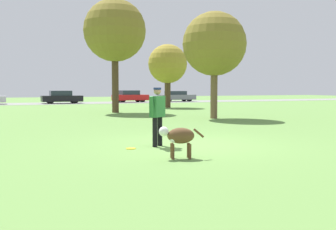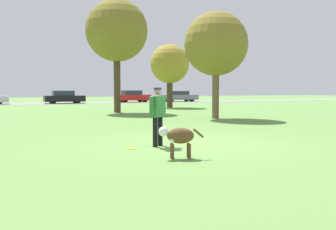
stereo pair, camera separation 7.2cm
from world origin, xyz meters
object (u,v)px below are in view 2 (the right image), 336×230
at_px(dog, 178,137).
at_px(parked_car_black, 64,97).
at_px(tree_far_right, 170,64).
at_px(person, 158,111).
at_px(tree_near_right, 216,44).
at_px(tree_mid_center, 117,31).
at_px(parked_car_red, 132,96).
at_px(parked_car_grey, 179,96).
at_px(frisbee, 131,148).

relative_size(dog, parked_car_black, 0.25).
height_order(tree_far_right, parked_car_black, tree_far_right).
xyz_separation_m(person, tree_near_right, (6.25, 7.84, 2.84)).
height_order(tree_mid_center, parked_car_red, tree_mid_center).
distance_m(tree_mid_center, parked_car_red, 19.00).
bearing_deg(tree_near_right, person, -128.56).
height_order(person, parked_car_grey, person).
distance_m(tree_mid_center, parked_car_grey, 21.44).
height_order(tree_far_right, parked_car_grey, tree_far_right).
bearing_deg(dog, frisbee, -55.28).
height_order(person, tree_near_right, tree_near_right).
xyz_separation_m(tree_near_right, parked_car_red, (3.22, 23.96, -3.12)).
xyz_separation_m(parked_car_red, parked_car_grey, (5.56, -0.15, -0.03)).
distance_m(dog, parked_car_red, 35.05).
bearing_deg(tree_far_right, dog, -112.68).
height_order(frisbee, parked_car_grey, parked_car_grey).
relative_size(person, tree_mid_center, 0.22).
bearing_deg(parked_car_black, tree_mid_center, -87.12).
height_order(parked_car_black, parked_car_grey, parked_car_black).
bearing_deg(tree_mid_center, parked_car_grey, 54.77).
relative_size(parked_car_black, parked_car_grey, 0.94).
xyz_separation_m(tree_mid_center, parked_car_black, (-0.95, 16.60, -4.50)).
distance_m(parked_car_black, parked_car_red, 7.50).
bearing_deg(parked_car_grey, parked_car_red, 178.53).
bearing_deg(person, tree_near_right, 13.63).
xyz_separation_m(dog, tree_far_right, (8.78, 21.01, 2.95)).
bearing_deg(tree_far_right, frisbee, -115.80).
bearing_deg(tree_mid_center, dog, -101.01).
bearing_deg(tree_far_right, person, -114.03).
distance_m(frisbee, tree_far_right, 21.69).
height_order(frisbee, tree_far_right, tree_far_right).
relative_size(tree_far_right, tree_mid_center, 0.71).
bearing_deg(person, parked_car_red, 35.61).
xyz_separation_m(person, parked_car_black, (1.99, 31.13, -0.30)).
relative_size(tree_near_right, parked_car_black, 1.36).
bearing_deg(parked_car_red, person, -109.14).
distance_m(dog, parked_car_black, 33.09).
height_order(dog, tree_far_right, tree_far_right).
height_order(frisbee, tree_mid_center, tree_mid_center).
bearing_deg(frisbee, parked_car_black, 84.91).
xyz_separation_m(person, tree_far_right, (8.53, 19.13, 2.51)).
distance_m(tree_far_right, tree_mid_center, 7.43).
distance_m(frisbee, tree_near_right, 11.29).
bearing_deg(tree_mid_center, tree_far_right, 39.44).
relative_size(person, parked_car_grey, 0.37).
height_order(person, tree_far_right, tree_far_right).
relative_size(person, parked_car_red, 0.41).
bearing_deg(tree_near_right, frisbee, -131.39).
bearing_deg(parked_car_black, parked_car_red, 4.72).
relative_size(person, frisbee, 6.22).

